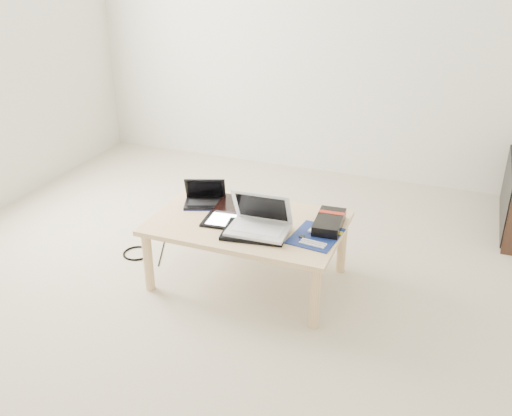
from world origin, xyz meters
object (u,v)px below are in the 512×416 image
at_px(coffee_table, 247,228).
at_px(netbook, 205,198).
at_px(gpu_box, 329,222).
at_px(white_laptop, 260,222).

relative_size(coffee_table, netbook, 3.75).
distance_m(coffee_table, gpu_box, 0.48).
relative_size(white_laptop, gpu_box, 1.13).
relative_size(netbook, gpu_box, 0.97).
height_order(coffee_table, white_laptop, white_laptop).
xyz_separation_m(white_laptop, gpu_box, (0.34, 0.20, -0.03)).
bearing_deg(netbook, white_laptop, -27.32).
distance_m(netbook, white_laptop, 0.50).
xyz_separation_m(coffee_table, white_laptop, (0.12, -0.11, 0.11)).
bearing_deg(gpu_box, coffee_table, -168.53).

